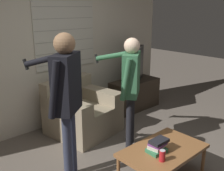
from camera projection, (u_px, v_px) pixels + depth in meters
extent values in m
cube|color=beige|center=(45.00, 51.00, 4.16)|extent=(5.20, 0.06, 2.55)
cube|color=beige|center=(66.00, 35.00, 4.30)|extent=(1.13, 0.02, 1.08)
cube|color=gray|center=(67.00, 62.00, 4.42)|extent=(1.11, 0.00, 0.01)
cube|color=gray|center=(67.00, 52.00, 4.37)|extent=(1.11, 0.00, 0.01)
cube|color=gray|center=(66.00, 41.00, 4.32)|extent=(1.11, 0.00, 0.01)
cube|color=gray|center=(66.00, 30.00, 4.27)|extent=(1.11, 0.00, 0.01)
cube|color=gray|center=(65.00, 18.00, 4.22)|extent=(1.11, 0.00, 0.01)
cube|color=gray|center=(65.00, 7.00, 4.16)|extent=(1.11, 0.00, 0.01)
cube|color=gray|center=(83.00, 119.00, 4.20)|extent=(1.07, 1.05, 0.45)
cube|color=gray|center=(67.00, 90.00, 4.30)|extent=(0.97, 0.34, 0.39)
cube|color=gray|center=(98.00, 94.00, 4.37)|extent=(0.37, 0.94, 0.20)
cube|color=gray|center=(66.00, 106.00, 3.84)|extent=(0.37, 0.94, 0.20)
cube|color=brown|center=(163.00, 150.00, 3.01)|extent=(0.99, 0.62, 0.04)
cylinder|color=brown|center=(118.00, 170.00, 2.97)|extent=(0.04, 0.04, 0.35)
cylinder|color=brown|center=(167.00, 143.00, 3.55)|extent=(0.04, 0.04, 0.35)
cylinder|color=brown|center=(203.00, 160.00, 3.17)|extent=(0.04, 0.04, 0.35)
cube|color=#33281E|center=(134.00, 94.00, 5.18)|extent=(1.01, 0.45, 0.58)
cube|color=black|center=(135.00, 64.00, 5.00)|extent=(0.80, 0.63, 0.64)
cube|color=#3D4738|center=(130.00, 64.00, 5.03)|extent=(0.59, 0.40, 0.52)
cylinder|color=#33384C|center=(67.00, 149.00, 2.93)|extent=(0.10, 0.10, 0.85)
cylinder|color=#33384C|center=(72.00, 143.00, 3.06)|extent=(0.10, 0.10, 0.85)
cube|color=black|center=(67.00, 83.00, 2.78)|extent=(0.44, 0.40, 0.64)
sphere|color=#846042|center=(64.00, 44.00, 2.66)|extent=(0.23, 0.23, 0.23)
cylinder|color=black|center=(54.00, 90.00, 2.58)|extent=(0.15, 0.17, 0.61)
cylinder|color=black|center=(49.00, 59.00, 2.99)|extent=(0.41, 0.53, 0.23)
cube|color=black|center=(26.00, 64.00, 3.07)|extent=(0.07, 0.07, 0.13)
cylinder|color=black|center=(130.00, 123.00, 3.67)|extent=(0.10, 0.10, 0.78)
cylinder|color=black|center=(131.00, 118.00, 3.82)|extent=(0.10, 0.10, 0.78)
cube|color=#336642|center=(131.00, 74.00, 3.55)|extent=(0.48, 0.43, 0.58)
sphere|color=beige|center=(132.00, 46.00, 3.44)|extent=(0.21, 0.21, 0.21)
cylinder|color=#336642|center=(126.00, 80.00, 3.33)|extent=(0.15, 0.16, 0.56)
cylinder|color=#336642|center=(115.00, 55.00, 3.77)|extent=(0.39, 0.49, 0.18)
cube|color=black|center=(97.00, 59.00, 3.84)|extent=(0.06, 0.06, 0.13)
cube|color=#33754C|center=(157.00, 150.00, 2.93)|extent=(0.22, 0.18, 0.04)
cube|color=beige|center=(157.00, 146.00, 2.95)|extent=(0.23, 0.17, 0.04)
cube|color=#75387F|center=(158.00, 143.00, 2.93)|extent=(0.21, 0.17, 0.03)
cube|color=black|center=(159.00, 141.00, 2.92)|extent=(0.22, 0.14, 0.04)
cylinder|color=red|center=(162.00, 156.00, 2.76)|extent=(0.07, 0.07, 0.12)
cylinder|color=silver|center=(163.00, 151.00, 2.74)|extent=(0.06, 0.06, 0.00)
cube|color=black|center=(159.00, 144.00, 3.08)|extent=(0.11, 0.13, 0.02)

